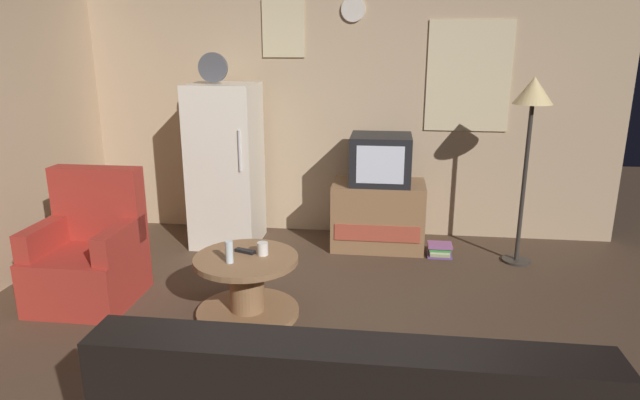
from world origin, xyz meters
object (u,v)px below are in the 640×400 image
armchair (90,256)px  remote_control (245,251)px  wine_glass (229,252)px  coffee_table (247,286)px  mug_ceramic_white (263,249)px  fridge (226,165)px  standing_lamp (532,106)px  book_stack (440,250)px  tv_stand (378,215)px  crt_tv (381,159)px

armchair → remote_control: bearing=-1.9°
remote_control → wine_glass: bearing=-85.4°
coffee_table → mug_ceramic_white: mug_ceramic_white is taller
remote_control → armchair: bearing=-161.3°
coffee_table → remote_control: bearing=108.5°
coffee_table → fridge: bearing=111.0°
standing_lamp → book_stack: (-0.66, 0.04, -1.30)m
coffee_table → mug_ceramic_white: 0.29m
remote_control → standing_lamp: bearing=49.7°
tv_stand → remote_control: bearing=-122.5°
crt_tv → remote_control: bearing=-122.7°
standing_lamp → wine_glass: 2.70m
standing_lamp → remote_control: 2.59m
standing_lamp → armchair: size_ratio=1.66×
mug_ceramic_white → armchair: 1.33m
fridge → armchair: fridge is taller
crt_tv → armchair: size_ratio=0.56×
tv_stand → book_stack: (0.56, -0.19, -0.25)m
crt_tv → standing_lamp: bearing=-10.9°
coffee_table → wine_glass: size_ratio=4.80×
fridge → wine_glass: (0.47, -1.55, -0.24)m
tv_stand → crt_tv: 0.53m
wine_glass → remote_control: (0.05, 0.19, -0.06)m
wine_glass → book_stack: bearing=42.9°
standing_lamp → wine_glass: size_ratio=10.60×
mug_ceramic_white → remote_control: mug_ceramic_white is taller
wine_glass → mug_ceramic_white: size_ratio=1.67×
tv_stand → standing_lamp: bearing=-10.9°
armchair → crt_tv: bearing=33.2°
tv_stand → armchair: bearing=-146.7°
tv_stand → book_stack: size_ratio=3.84×
remote_control → book_stack: 1.94m
remote_control → armchair: 1.19m
armchair → wine_glass: bearing=-11.5°
book_stack → mug_ceramic_white: bearing=-136.9°
coffee_table → wine_glass: wine_glass is taller
armchair → standing_lamp: bearing=18.9°
standing_lamp → book_stack: 1.46m
wine_glass → mug_ceramic_white: (0.19, 0.17, -0.03)m
standing_lamp → crt_tv: bearing=169.1°
book_stack → fridge: bearing=175.9°
coffee_table → armchair: (-1.21, 0.11, 0.12)m
standing_lamp → armchair: standing_lamp is taller
wine_glass → standing_lamp: bearing=32.2°
wine_glass → armchair: 1.17m
tv_stand → remote_control: size_ratio=5.60×
fridge → tv_stand: size_ratio=2.11×
mug_ceramic_white → remote_control: (-0.13, 0.02, -0.03)m
crt_tv → mug_ceramic_white: (-0.77, -1.43, -0.36)m
wine_glass → fridge: bearing=106.9°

